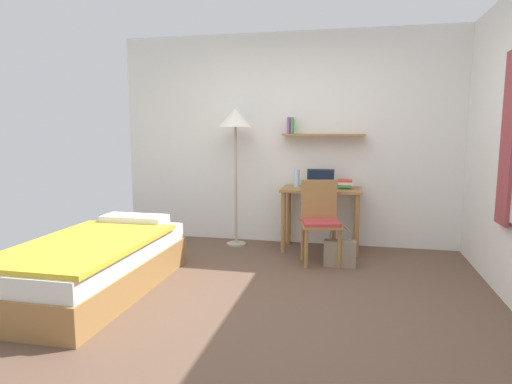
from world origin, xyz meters
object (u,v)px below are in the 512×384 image
object	(u,v)px
standing_lamp	(235,124)
handbag	(340,252)
desk_chair	(320,218)
water_bottle	(297,178)
bed	(95,265)
desk	(321,201)
laptop	(320,183)
book_stack	(345,184)

from	to	relation	value
standing_lamp	handbag	xyz separation A→B (m)	(1.29, -0.61, -1.34)
desk_chair	water_bottle	world-z (taller)	water_bottle
bed	water_bottle	size ratio (longest dim) A/B	9.34
handbag	water_bottle	bearing A→B (deg)	130.50
bed	water_bottle	bearing A→B (deg)	49.36
handbag	desk	bearing A→B (deg)	112.55
desk	water_bottle	distance (m)	0.40
bed	desk	xyz separation A→B (m)	(1.86, 1.78, 0.35)
bed	handbag	distance (m)	2.42
laptop	book_stack	size ratio (longest dim) A/B	1.32
standing_lamp	water_bottle	xyz separation A→B (m)	(0.74, 0.03, -0.64)
desk	laptop	bearing A→B (deg)	117.28
bed	desk_chair	world-z (taller)	desk_chair
book_stack	handbag	bearing A→B (deg)	-91.60
water_bottle	handbag	size ratio (longest dim) A/B	0.48
desk	desk_chair	world-z (taller)	desk_chair
bed	handbag	bearing A→B (deg)	29.36
desk_chair	water_bottle	xyz separation A→B (m)	(-0.32, 0.53, 0.37)
laptop	handbag	world-z (taller)	laptop
water_bottle	handbag	xyz separation A→B (m)	(0.54, -0.64, -0.70)
bed	laptop	xyz separation A→B (m)	(1.84, 1.81, 0.56)
laptop	bed	bearing A→B (deg)	-135.43
water_bottle	desk_chair	bearing A→B (deg)	-58.46
bed	book_stack	world-z (taller)	book_stack
desk_chair	book_stack	xyz separation A→B (m)	(0.24, 0.54, 0.32)
desk_chair	bed	bearing A→B (deg)	-145.50
bed	desk	world-z (taller)	desk
standing_lamp	bed	bearing A→B (deg)	-114.56
bed	standing_lamp	size ratio (longest dim) A/B	1.17
laptop	handbag	xyz separation A→B (m)	(0.26, -0.63, -0.65)
desk	laptop	xyz separation A→B (m)	(-0.02, 0.04, 0.21)
desk	desk_chair	size ratio (longest dim) A/B	1.04
water_bottle	desk	bearing A→B (deg)	-8.38
bed	laptop	size ratio (longest dim) A/B	6.00
laptop	book_stack	xyz separation A→B (m)	(0.28, 0.02, -0.00)
standing_lamp	laptop	bearing A→B (deg)	1.29
water_bottle	standing_lamp	bearing A→B (deg)	-177.69
desk_chair	handbag	xyz separation A→B (m)	(0.22, -0.11, -0.33)
water_bottle	book_stack	xyz separation A→B (m)	(0.56, 0.01, -0.05)
desk	book_stack	bearing A→B (deg)	12.49
laptop	water_bottle	size ratio (longest dim) A/B	1.56
standing_lamp	book_stack	world-z (taller)	standing_lamp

